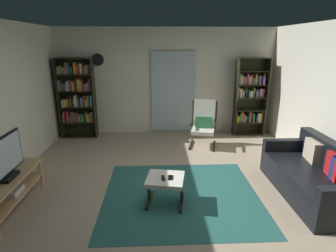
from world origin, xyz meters
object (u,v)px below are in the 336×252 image
at_px(bookshelf_near_tv, 77,96).
at_px(lounge_armchair, 204,122).
at_px(tv_remote, 163,178).
at_px(wall_clock, 98,60).
at_px(leather_sofa, 315,177).
at_px(ottoman, 165,182).
at_px(bookshelf_near_sofa, 250,97).
at_px(television, 4,160).
at_px(tv_stand, 9,188).
at_px(cell_phone, 170,178).

bearing_deg(bookshelf_near_tv, lounge_armchair, -13.35).
xyz_separation_m(tv_remote, wall_clock, (-1.47, 3.28, 1.43)).
distance_m(leather_sofa, lounge_armchair, 2.58).
distance_m(ottoman, tv_remote, 0.09).
bearing_deg(tv_remote, bookshelf_near_sofa, 49.20).
distance_m(bookshelf_near_tv, wall_clock, 1.01).
height_order(tv_remote, wall_clock, wall_clock).
relative_size(bookshelf_near_tv, leather_sofa, 1.07).
distance_m(bookshelf_near_sofa, ottoman, 3.80).
xyz_separation_m(bookshelf_near_tv, leather_sofa, (4.29, -2.91, -0.71)).
bearing_deg(television, ottoman, 0.95).
xyz_separation_m(bookshelf_near_sofa, leather_sofa, (0.08, -2.92, -0.65)).
distance_m(tv_stand, ottoman, 2.16).
relative_size(bookshelf_near_sofa, ottoman, 3.21).
bearing_deg(ottoman, bookshelf_near_tv, 123.66).
relative_size(lounge_armchair, tv_remote, 7.10).
height_order(bookshelf_near_tv, leather_sofa, bookshelf_near_tv).
bearing_deg(tv_remote, bookshelf_near_tv, 118.05).
bearing_deg(tv_remote, lounge_armchair, 62.71).
height_order(leather_sofa, ottoman, leather_sofa).
height_order(lounge_armchair, tv_remote, lounge_armchair).
relative_size(leather_sofa, ottoman, 3.02).
bearing_deg(tv_remote, television, 175.14).
height_order(tv_stand, leather_sofa, leather_sofa).
relative_size(lounge_armchair, wall_clock, 3.53).
height_order(bookshelf_near_sofa, cell_phone, bookshelf_near_sofa).
distance_m(ottoman, cell_phone, 0.11).
distance_m(tv_stand, tv_remote, 2.13).
xyz_separation_m(television, bookshelf_near_sofa, (4.35, 3.08, 0.21)).
xyz_separation_m(television, ottoman, (2.16, 0.04, -0.40)).
height_order(tv_stand, cell_phone, tv_stand).
bearing_deg(cell_phone, wall_clock, 120.53).
bearing_deg(tv_stand, cell_phone, 0.43).
distance_m(tv_stand, television, 0.43).
bearing_deg(television, cell_phone, 0.51).
relative_size(leather_sofa, lounge_armchair, 1.75).
height_order(leather_sofa, cell_phone, leather_sofa).
xyz_separation_m(leather_sofa, ottoman, (-2.27, -0.12, 0.04)).
bearing_deg(cell_phone, tv_remote, -165.79).
height_order(television, tv_remote, television).
xyz_separation_m(bookshelf_near_tv, bookshelf_near_sofa, (4.21, 0.01, -0.06)).
height_order(television, ottoman, television).
bearing_deg(tv_stand, bookshelf_near_sofa, 35.22).
relative_size(tv_stand, leather_sofa, 0.78).
xyz_separation_m(tv_stand, wall_clock, (0.66, 3.28, 1.54)).
relative_size(bookshelf_near_sofa, wall_clock, 6.57).
relative_size(tv_remote, wall_clock, 0.50).
height_order(bookshelf_near_sofa, lounge_armchair, bookshelf_near_sofa).
bearing_deg(bookshelf_near_sofa, television, -144.74).
bearing_deg(tv_stand, bookshelf_near_tv, 87.30).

